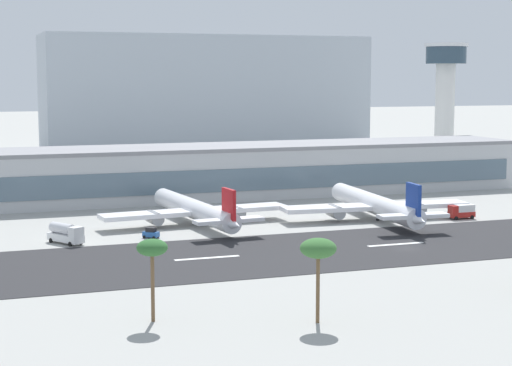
% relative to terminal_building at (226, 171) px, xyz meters
% --- Properties ---
extents(ground_plane, '(1400.00, 1400.00, 0.00)m').
position_rel_terminal_building_xyz_m(ground_plane, '(10.10, -80.88, -6.97)').
color(ground_plane, '#9E9E99').
extents(runway_strip, '(800.00, 36.01, 0.08)m').
position_rel_terminal_building_xyz_m(runway_strip, '(10.10, -76.78, -6.93)').
color(runway_strip, '#262628').
rests_on(runway_strip, ground_plane).
extents(runway_centreline_dash_3, '(12.00, 1.20, 0.01)m').
position_rel_terminal_building_xyz_m(runway_centreline_dash_3, '(-27.94, -76.78, -6.89)').
color(runway_centreline_dash_3, white).
rests_on(runway_centreline_dash_3, runway_strip).
extents(runway_centreline_dash_4, '(12.00, 1.20, 0.01)m').
position_rel_terminal_building_xyz_m(runway_centreline_dash_4, '(10.16, -76.78, -6.89)').
color(runway_centreline_dash_4, white).
rests_on(runway_centreline_dash_4, runway_strip).
extents(terminal_building, '(169.11, 24.66, 13.94)m').
position_rel_terminal_building_xyz_m(terminal_building, '(0.00, 0.00, 0.00)').
color(terminal_building, '#B7BABC').
rests_on(terminal_building, ground_plane).
extents(control_tower, '(14.85, 14.85, 43.80)m').
position_rel_terminal_building_xyz_m(control_tower, '(91.23, 38.00, 21.47)').
color(control_tower, silver).
rests_on(control_tower, ground_plane).
extents(distant_hotel_block, '(139.57, 37.91, 49.83)m').
position_rel_terminal_building_xyz_m(distant_hotel_block, '(35.30, 140.41, 17.94)').
color(distant_hotel_block, '#A8B2BC').
rests_on(distant_hotel_block, ground_plane).
extents(airliner_red_tail_gate_0, '(42.90, 48.53, 10.14)m').
position_rel_terminal_building_xyz_m(airliner_red_tail_gate_0, '(-20.16, -42.35, -3.75)').
color(airliner_red_tail_gate_0, white).
rests_on(airliner_red_tail_gate_0, ground_plane).
extents(airliner_navy_tail_gate_1, '(44.15, 50.76, 10.60)m').
position_rel_terminal_building_xyz_m(airliner_navy_tail_gate_1, '(20.18, -49.69, -3.60)').
color(airliner_navy_tail_gate_1, white).
rests_on(airliner_navy_tail_gate_1, ground_plane).
extents(service_baggage_tug_0, '(3.43, 3.35, 2.20)m').
position_rel_terminal_building_xyz_m(service_baggage_tug_0, '(-33.09, -54.10, -5.93)').
color(service_baggage_tug_0, '#23569E').
rests_on(service_baggage_tug_0, ground_plane).
extents(service_box_truck_1, '(6.02, 2.72, 3.25)m').
position_rel_terminal_building_xyz_m(service_box_truck_1, '(39.23, -54.34, -5.19)').
color(service_box_truck_1, '#B2231E').
rests_on(service_box_truck_1, ground_plane).
extents(service_fuel_truck_2, '(6.58, 8.63, 3.95)m').
position_rel_terminal_building_xyz_m(service_fuel_truck_2, '(-50.04, -54.30, -4.95)').
color(service_fuel_truck_2, white).
rests_on(service_fuel_truck_2, ground_plane).
extents(palm_tree_0, '(4.83, 4.83, 11.35)m').
position_rel_terminal_building_xyz_m(palm_tree_0, '(-25.60, -120.95, 2.85)').
color(palm_tree_0, brown).
rests_on(palm_tree_0, ground_plane).
extents(palm_tree_2, '(4.14, 4.14, 11.14)m').
position_rel_terminal_building_xyz_m(palm_tree_2, '(-46.00, -113.13, 2.72)').
color(palm_tree_2, brown).
rests_on(palm_tree_2, ground_plane).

